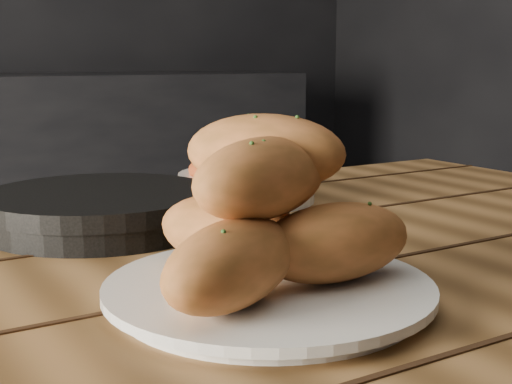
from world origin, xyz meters
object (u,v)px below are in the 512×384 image
Objects in this scene: skillet at (102,209)px; bowl at (246,178)px; table at (165,362)px; bread_rolls at (265,214)px; plate at (269,292)px.

bowl reaches higher than skillet.
bowl reaches higher than table.
bread_rolls is at bearing -79.33° from table.
skillet is 2.12× the size of bowl.
bread_rolls reaches higher than plate.
bowl reaches higher than plate.
plate is (0.03, -0.15, 0.11)m from table.
bread_rolls is 0.33m from skillet.
table is at bearing -91.50° from skillet.
table is 8.00× the size of bowl.
plate is 0.66× the size of skillet.
bread_rolls is at bearing -118.91° from bowl.
skillet reaches higher than table.
skillet is 0.24m from bowl.
plate is at bearing -118.54° from bowl.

